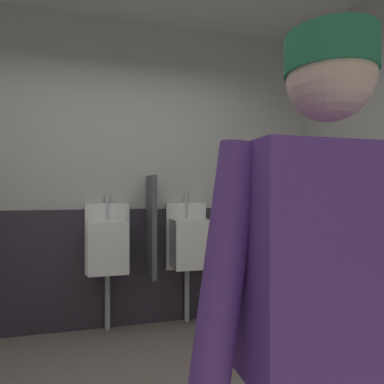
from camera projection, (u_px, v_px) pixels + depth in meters
name	position (u px, v px, depth m)	size (l,w,h in m)	color
wall_back	(116.00, 172.00, 3.30)	(4.57, 0.12, 2.89)	#B2B2AD
wainscot_band_back	(117.00, 268.00, 3.23)	(3.97, 0.03, 1.09)	#2D2833
urinal_left	(108.00, 246.00, 3.07)	(0.40, 0.34, 1.24)	white
urinal_middle	(189.00, 242.00, 3.27)	(0.40, 0.34, 1.24)	white
privacy_divider_panel	(151.00, 226.00, 3.10)	(0.04, 0.40, 0.90)	#4C4C51
person	(333.00, 320.00, 0.81)	(0.67, 0.60, 1.62)	#2D3342
trash_bin	(316.00, 296.00, 2.98)	(0.39, 0.39, 0.71)	#38383D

